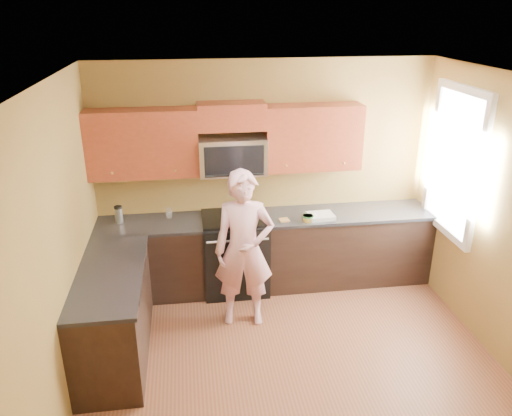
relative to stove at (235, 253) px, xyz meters
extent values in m
plane|color=brown|center=(0.40, -1.68, -0.47)|extent=(4.00, 4.00, 0.00)
plane|color=white|center=(0.40, -1.68, 2.23)|extent=(4.00, 4.00, 0.00)
plane|color=olive|center=(0.40, 0.32, 0.88)|extent=(4.00, 0.00, 4.00)
plane|color=olive|center=(-1.60, -1.68, 0.88)|extent=(0.00, 4.00, 4.00)
cube|color=black|center=(0.40, 0.02, -0.03)|extent=(4.00, 0.60, 0.88)
cube|color=black|center=(-1.30, -1.08, -0.03)|extent=(0.60, 1.60, 0.88)
cube|color=black|center=(0.40, 0.01, 0.43)|extent=(4.00, 0.62, 0.04)
cube|color=black|center=(-1.29, -1.08, 0.43)|extent=(0.62, 1.60, 0.04)
cube|color=maroon|center=(0.00, 0.16, 1.62)|extent=(0.76, 0.33, 0.30)
imported|color=pink|center=(0.03, -0.69, 0.39)|extent=(0.67, 0.48, 1.73)
cube|color=#B27F47|center=(0.57, -0.13, 0.45)|extent=(0.12, 0.12, 0.01)
ellipsoid|color=silver|center=(0.20, -0.06, 0.48)|extent=(0.12, 0.13, 0.06)
ellipsoid|color=silver|center=(0.91, -0.11, 0.48)|extent=(0.14, 0.15, 0.07)
cube|color=white|center=(1.01, -0.11, 0.47)|extent=(0.31, 0.26, 0.05)
cylinder|color=silver|center=(-0.76, 0.15, 0.51)|extent=(0.07, 0.07, 0.12)
camera|label=1|loc=(-0.51, -5.34, 2.78)|focal=35.02mm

